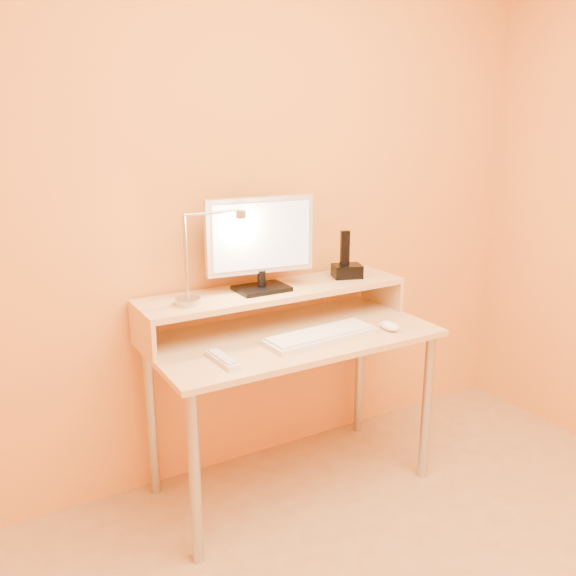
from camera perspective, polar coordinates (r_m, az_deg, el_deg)
wall_back at (r=2.68m, az=-3.09°, el=8.45°), size 3.00×0.04×2.50m
desk_leg_fl at (r=2.28m, az=-8.81°, el=-17.40°), size 0.04×0.04×0.69m
desk_leg_fr at (r=2.81m, az=12.98°, el=-10.97°), size 0.04×0.04×0.69m
desk_leg_bl at (r=2.70m, az=-12.80°, el=-12.11°), size 0.04×0.04×0.69m
desk_leg_br at (r=3.15m, az=6.77°, el=-7.60°), size 0.04×0.04×0.69m
desk_lower at (r=2.54m, az=0.39°, el=-4.60°), size 1.20×0.60×0.02m
shelf_riser_left at (r=2.42m, az=-13.63°, el=-4.06°), size 0.02×0.30×0.14m
shelf_riser_right at (r=2.95m, az=8.84°, el=-0.21°), size 0.02×0.30×0.14m
desk_shelf at (r=2.61m, az=-1.27°, el=-0.31°), size 1.20×0.30×0.02m
monitor_foot at (r=2.58m, az=-2.50°, el=-0.04°), size 0.22×0.16×0.02m
monitor_neck at (r=2.57m, az=-2.52°, el=0.90°), size 0.04×0.04×0.07m
monitor_panel at (r=2.53m, az=-2.67°, el=5.00°), size 0.47×0.09×0.32m
monitor_back at (r=2.55m, az=-2.92°, el=5.08°), size 0.42×0.06×0.27m
monitor_screen at (r=2.52m, az=-2.48°, el=4.93°), size 0.42×0.06×0.28m
lamp_base at (r=2.42m, az=-9.47°, el=-1.25°), size 0.10×0.10×0.02m
lamp_post at (r=2.37m, az=-9.66°, el=2.86°), size 0.01×0.01×0.33m
lamp_arm at (r=2.38m, az=-7.13°, el=7.07°), size 0.24×0.01×0.01m
lamp_head at (r=2.43m, az=-4.50°, el=6.96°), size 0.04×0.04×0.03m
lamp_bulb at (r=2.44m, az=-4.49°, el=6.59°), size 0.03×0.03×0.00m
phone_dock at (r=2.80m, az=5.60°, el=1.61°), size 0.16×0.14×0.06m
phone_handset at (r=2.77m, az=5.41°, el=3.78°), size 0.05×0.04×0.16m
phone_led at (r=2.78m, az=6.96°, el=1.50°), size 0.01×0.00×0.04m
keyboard at (r=2.47m, az=3.09°, el=-4.61°), size 0.49×0.19×0.02m
mouse at (r=2.61m, az=9.58°, el=-3.54°), size 0.07×0.11×0.04m
remote_control at (r=2.26m, az=-6.21°, el=-6.74°), size 0.06×0.20×0.02m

